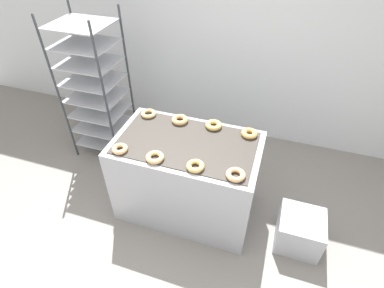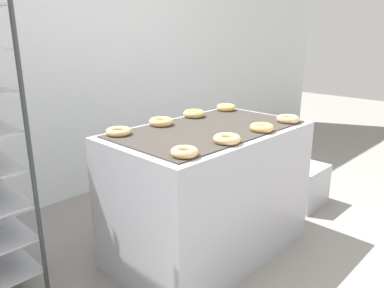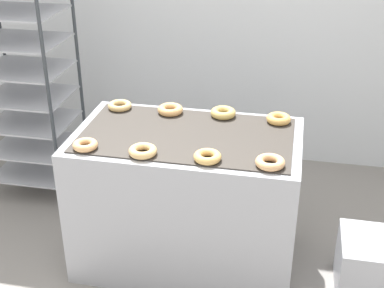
{
  "view_description": "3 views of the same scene",
  "coord_description": "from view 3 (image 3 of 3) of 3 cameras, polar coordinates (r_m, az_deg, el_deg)",
  "views": [
    {
      "loc": [
        0.68,
        -1.27,
        2.55
      ],
      "look_at": [
        0.0,
        0.79,
        0.74
      ],
      "focal_mm": 28.0,
      "sensor_mm": 36.0,
      "label": 1
    },
    {
      "loc": [
        -1.73,
        -0.88,
        1.46
      ],
      "look_at": [
        0.0,
        0.79,
        0.74
      ],
      "focal_mm": 35.0,
      "sensor_mm": 36.0,
      "label": 2
    },
    {
      "loc": [
        0.58,
        -2.04,
        2.21
      ],
      "look_at": [
        0.0,
        0.79,
        0.74
      ],
      "focal_mm": 50.0,
      "sensor_mm": 36.0,
      "label": 3
    }
  ],
  "objects": [
    {
      "name": "donut_far_midright",
      "position": [
        3.27,
        3.34,
        3.35
      ],
      "size": [
        0.15,
        0.15,
        0.05
      ],
      "primitive_type": "torus",
      "color": "#DAB661",
      "rests_on": "fryer_machine"
    },
    {
      "name": "fryer_machine",
      "position": [
        3.26,
        -0.53,
        -5.88
      ],
      "size": [
        1.3,
        0.78,
        0.88
      ],
      "color": "#A8AAB2",
      "rests_on": "ground_plane"
    },
    {
      "name": "baking_rack_cart",
      "position": [
        4.0,
        -17.24,
        6.27
      ],
      "size": [
        0.61,
        0.54,
        1.72
      ],
      "color": "#33383D",
      "rests_on": "ground_plane"
    },
    {
      "name": "glaze_bin",
      "position": [
        3.34,
        18.69,
        -12.21
      ],
      "size": [
        0.39,
        0.38,
        0.35
      ],
      "color": "#A8AAB2",
      "rests_on": "ground_plane"
    },
    {
      "name": "donut_far_midleft",
      "position": [
        3.31,
        -2.33,
        3.69
      ],
      "size": [
        0.16,
        0.16,
        0.05
      ],
      "primitive_type": "torus",
      "color": "#E8AA66",
      "rests_on": "fryer_machine"
    },
    {
      "name": "donut_near_right",
      "position": [
        2.74,
        8.33,
        -1.93
      ],
      "size": [
        0.15,
        0.15,
        0.04
      ],
      "primitive_type": "torus",
      "color": "#E5AA71",
      "rests_on": "fryer_machine"
    },
    {
      "name": "donut_near_left",
      "position": [
        2.94,
        -11.32,
        -0.1
      ],
      "size": [
        0.14,
        0.14,
        0.04
      ],
      "primitive_type": "torus",
      "color": "#E8AD70",
      "rests_on": "fryer_machine"
    },
    {
      "name": "donut_far_left",
      "position": [
        3.41,
        -7.71,
        4.08
      ],
      "size": [
        0.15,
        0.15,
        0.04
      ],
      "primitive_type": "torus",
      "color": "#E0B571",
      "rests_on": "fryer_machine"
    },
    {
      "name": "donut_near_midright",
      "position": [
        2.77,
        1.66,
        -1.36
      ],
      "size": [
        0.15,
        0.15,
        0.04
      ],
      "primitive_type": "torus",
      "color": "#E4B260",
      "rests_on": "fryer_machine"
    },
    {
      "name": "donut_far_right",
      "position": [
        3.23,
        9.22,
        2.68
      ],
      "size": [
        0.15,
        0.15,
        0.05
      ],
      "primitive_type": "torus",
      "color": "#E9AE59",
      "rests_on": "fryer_machine"
    },
    {
      "name": "donut_near_midleft",
      "position": [
        2.83,
        -5.27,
        -0.74
      ],
      "size": [
        0.15,
        0.15,
        0.04
      ],
      "primitive_type": "torus",
      "color": "#E4B671",
      "rests_on": "fryer_machine"
    }
  ]
}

